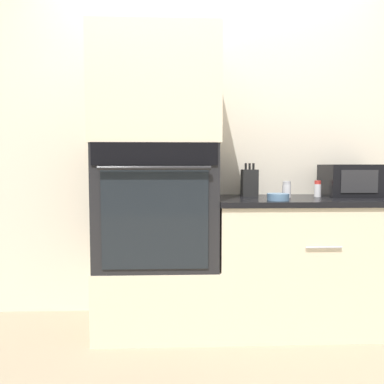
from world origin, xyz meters
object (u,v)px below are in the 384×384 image
Objects in this scene: microwave at (353,181)px; condiment_jar_near at (318,189)px; wall_oven at (158,204)px; bowl at (278,197)px; condiment_jar_mid at (287,190)px; knife_block at (249,183)px.

condiment_jar_near is (-0.26, -0.03, -0.06)m from microwave.
condiment_jar_near is at bearing 3.76° from wall_oven.
bowl is 1.23× the size of condiment_jar_mid.
bowl is 0.43m from condiment_jar_near.
microwave is at bearing 4.26° from wall_oven.
microwave reaches higher than condiment_jar_near.
microwave is at bearing 6.39° from condiment_jar_near.
microwave is at bearing -3.98° from knife_block.
microwave is 0.50m from condiment_jar_mid.
microwave is (1.37, 0.10, 0.15)m from wall_oven.
knife_block is (-0.72, 0.05, -0.02)m from microwave.
wall_oven is 0.79m from bowl.
condiment_jar_mid is (0.88, 0.02, 0.10)m from wall_oven.
condiment_jar_mid is at bearing 1.51° from wall_oven.
condiment_jar_near is (0.35, 0.25, 0.03)m from bowl.
wall_oven is at bearing 166.65° from bowl.
condiment_jar_near reaches higher than condiment_jar_mid.
wall_oven is 3.37× the size of knife_block.
condiment_jar_near is (1.11, 0.07, 0.10)m from wall_oven.
bowl is at bearing -154.99° from microwave.
knife_block is 0.27m from condiment_jar_mid.
knife_block is at bearing 13.29° from wall_oven.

